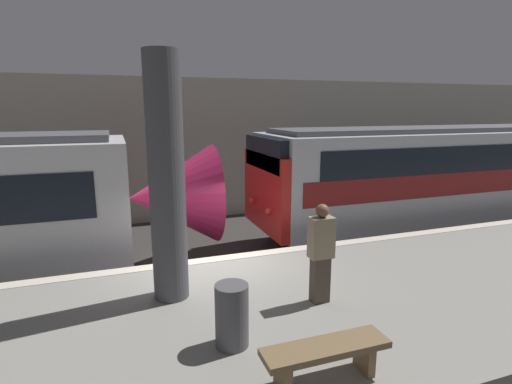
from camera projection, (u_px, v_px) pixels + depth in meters
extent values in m
plane|color=#33302D|center=(210.00, 307.00, 8.59)|extent=(120.00, 120.00, 0.00)
cube|color=gray|center=(244.00, 345.00, 6.23)|extent=(40.00, 4.87, 1.13)
cube|color=beige|center=(210.00, 260.00, 8.22)|extent=(40.00, 0.30, 0.01)
cube|color=#B2AD9E|center=(164.00, 151.00, 14.69)|extent=(50.00, 0.15, 5.29)
cylinder|color=#47474C|center=(167.00, 180.00, 6.25)|extent=(0.57, 0.57, 3.92)
cone|color=#B21E4C|center=(172.00, 196.00, 10.40)|extent=(2.20, 2.61, 2.61)
sphere|color=#F2EFCC|center=(208.00, 208.00, 10.79)|extent=(0.20, 0.20, 0.20)
cube|color=black|center=(471.00, 219.00, 14.12)|extent=(14.16, 2.49, 0.72)
cube|color=#B7BCC6|center=(477.00, 170.00, 13.76)|extent=(15.40, 3.04, 2.74)
cube|color=red|center=(265.00, 192.00, 11.26)|extent=(0.25, 2.98, 2.19)
cube|color=black|center=(265.00, 153.00, 11.03)|extent=(0.25, 2.67, 0.88)
sphere|color=#EA4C42|center=(269.00, 211.00, 10.66)|extent=(0.18, 0.18, 0.18)
sphere|color=#EA4C42|center=(252.00, 200.00, 11.92)|extent=(0.18, 0.18, 0.18)
cube|color=#4C4C51|center=(482.00, 128.00, 13.47)|extent=(14.78, 2.19, 0.14)
cube|color=#473D33|center=(320.00, 279.00, 6.40)|extent=(0.28, 0.20, 0.75)
cube|color=gray|center=(321.00, 237.00, 6.25)|extent=(0.38, 0.24, 0.65)
sphere|color=brown|center=(322.00, 211.00, 6.16)|extent=(0.21, 0.21, 0.21)
cube|color=brown|center=(283.00, 374.00, 4.38)|extent=(0.10, 0.32, 0.41)
cube|color=brown|center=(364.00, 355.00, 4.72)|extent=(0.10, 0.32, 0.41)
cube|color=brown|center=(326.00, 348.00, 4.51)|extent=(1.50, 0.40, 0.08)
cylinder|color=#4C4C51|center=(232.00, 315.00, 5.19)|extent=(0.44, 0.44, 0.85)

